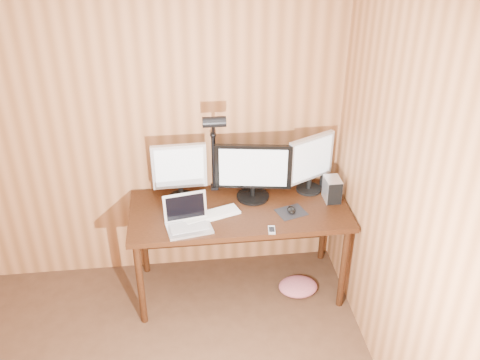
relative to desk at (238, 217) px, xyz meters
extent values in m
plane|color=#AB6A3E|center=(-0.93, 0.30, 0.62)|extent=(4.00, 0.00, 4.00)
plane|color=#AB6A3E|center=(0.82, -1.70, 0.62)|extent=(0.00, 4.00, 4.00)
cube|color=black|center=(0.00, -0.07, 0.10)|extent=(1.60, 0.70, 0.04)
cube|color=black|center=(0.00, 0.25, -0.17)|extent=(1.48, 0.02, 0.51)
cylinder|color=black|center=(-0.74, -0.36, -0.27)|extent=(0.05, 0.05, 0.71)
cylinder|color=black|center=(-0.74, 0.22, -0.27)|extent=(0.05, 0.05, 0.71)
cylinder|color=black|center=(0.74, -0.36, -0.27)|extent=(0.05, 0.05, 0.71)
cylinder|color=black|center=(0.74, 0.22, -0.27)|extent=(0.05, 0.05, 0.71)
cylinder|color=black|center=(0.12, 0.07, 0.13)|extent=(0.25, 0.25, 0.02)
cylinder|color=black|center=(0.12, 0.07, 0.18)|extent=(0.04, 0.04, 0.07)
cube|color=black|center=(0.12, 0.07, 0.39)|extent=(0.56, 0.12, 0.35)
cube|color=silver|center=(0.12, 0.05, 0.39)|extent=(0.49, 0.08, 0.30)
cylinder|color=black|center=(-0.42, 0.12, 0.13)|extent=(0.19, 0.19, 0.02)
cylinder|color=black|center=(-0.42, 0.12, 0.18)|extent=(0.04, 0.04, 0.08)
cube|color=silver|center=(-0.42, 0.12, 0.40)|extent=(0.40, 0.05, 0.35)
cube|color=silver|center=(-0.42, 0.09, 0.40)|extent=(0.35, 0.01, 0.30)
cylinder|color=black|center=(0.56, 0.12, 0.13)|extent=(0.19, 0.19, 0.02)
cylinder|color=black|center=(0.56, 0.12, 0.18)|extent=(0.04, 0.04, 0.09)
cube|color=silver|center=(0.56, 0.12, 0.40)|extent=(0.38, 0.22, 0.35)
cube|color=silver|center=(0.57, 0.10, 0.40)|extent=(0.32, 0.17, 0.30)
cube|color=silver|center=(-0.37, -0.29, 0.13)|extent=(0.34, 0.26, 0.02)
cube|color=silver|center=(-0.39, -0.18, 0.24)|extent=(0.31, 0.10, 0.20)
cube|color=black|center=(-0.39, -0.18, 0.24)|extent=(0.27, 0.08, 0.17)
cube|color=#B2B2B7|center=(-0.37, -0.29, 0.14)|extent=(0.28, 0.17, 0.00)
cube|color=white|center=(-0.21, -0.15, 0.13)|extent=(0.44, 0.26, 0.02)
cube|color=white|center=(-0.21, -0.15, 0.14)|extent=(0.40, 0.22, 0.00)
cube|color=black|center=(0.37, -0.17, 0.12)|extent=(0.24, 0.22, 0.00)
ellipsoid|color=black|center=(0.37, -0.17, 0.14)|extent=(0.10, 0.12, 0.04)
cube|color=silver|center=(0.70, -0.03, 0.21)|extent=(0.11, 0.16, 0.18)
cube|color=black|center=(0.70, -0.11, 0.21)|extent=(0.11, 0.01, 0.17)
cube|color=silver|center=(0.19, -0.38, 0.13)|extent=(0.06, 0.10, 0.01)
cube|color=black|center=(0.19, -0.38, 0.13)|extent=(0.04, 0.06, 0.00)
cylinder|color=black|center=(0.68, 0.16, 0.18)|extent=(0.04, 0.04, 0.11)
cube|color=black|center=(-0.16, 0.24, 0.11)|extent=(0.05, 0.07, 0.07)
cylinder|color=black|center=(-0.16, 0.24, 0.35)|extent=(0.03, 0.03, 0.46)
sphere|color=black|center=(-0.16, 0.24, 0.58)|extent=(0.05, 0.05, 0.05)
cylinder|color=black|center=(-0.16, 0.16, 0.67)|extent=(0.02, 0.16, 0.19)
cylinder|color=black|center=(-0.16, 0.07, 0.76)|extent=(0.16, 0.08, 0.08)
camera|label=1|loc=(-0.38, -3.33, 2.27)|focal=40.00mm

